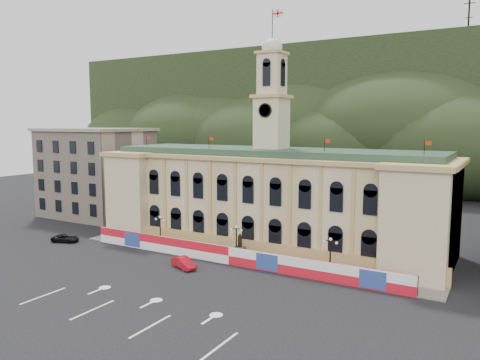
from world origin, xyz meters
The scene contains 13 objects.
ground centered at (0.00, 0.00, 0.00)m, with size 260.00×260.00×0.00m, color black.
lane_markings centered at (0.00, -5.00, 0.00)m, with size 26.00×10.00×0.02m, color white, non-canonical shape.
hill_ridge centered at (0.03, 121.99, 19.48)m, with size 230.00×80.00×64.00m.
city_hall centered at (0.00, 27.63, 7.85)m, with size 56.20×17.60×37.10m.
side_building_left centered at (-43.00, 30.93, 9.33)m, with size 21.00×17.00×18.60m.
hoarding_fence centered at (0.06, 15.07, 1.25)m, with size 50.00×0.44×2.50m.
pavement centered at (0.00, 17.75, 0.08)m, with size 56.00×5.50×0.16m, color slate.
statue centered at (0.00, 18.00, 1.19)m, with size 1.40×1.40×3.72m.
lamp_left centered at (-14.00, 17.00, 3.07)m, with size 1.96×0.44×5.15m.
lamp_center centered at (0.00, 17.00, 3.07)m, with size 1.96×0.44×5.15m.
lamp_right centered at (14.00, 17.00, 3.07)m, with size 1.96×0.44×5.15m.
red_sedan centered at (-4.45, 10.42, 0.74)m, with size 4.77×3.19×1.49m, color #B70D1C.
black_suv centered at (-30.00, 11.79, 0.63)m, with size 4.95×3.47×1.25m, color black.
Camera 1 is at (33.40, -39.06, 19.62)m, focal length 35.00 mm.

